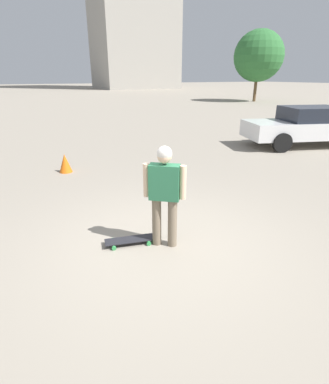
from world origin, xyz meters
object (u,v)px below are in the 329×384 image
at_px(person, 165,189).
at_px(traffic_cone, 65,163).
at_px(skateboard, 130,240).
at_px(car_parked_near, 308,126).

height_order(person, traffic_cone, person).
distance_m(skateboard, car_parked_near, 9.55).
bearing_deg(car_parked_near, skateboard, 41.98).
bearing_deg(person, skateboard, -170.69).
xyz_separation_m(person, traffic_cone, (0.69, -4.76, -0.70)).
height_order(skateboard, traffic_cone, traffic_cone).
bearing_deg(traffic_cone, skateboard, 92.59).
xyz_separation_m(skateboard, traffic_cone, (0.20, -4.49, 0.19)).
relative_size(person, car_parked_near, 0.32).
relative_size(car_parked_near, traffic_cone, 9.72).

